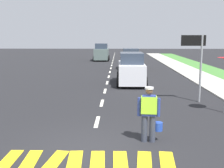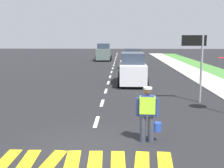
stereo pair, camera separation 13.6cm
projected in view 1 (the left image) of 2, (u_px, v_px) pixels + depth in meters
ground_plane at (111, 68)px, 28.39m from camera, size 96.00×96.00×0.00m
sidewalk_right at (221, 88)px, 17.38m from camera, size 2.40×72.00×0.14m
crosswalk_stripes at (85, 167)px, 6.76m from camera, size 4.45×1.93×0.01m
lane_center_line at (112, 64)px, 32.53m from camera, size 0.14×46.40×0.01m
road_worker at (150, 112)px, 8.26m from camera, size 0.77×0.36×1.67m
lane_direction_sign at (196, 52)px, 13.18m from camera, size 1.16×0.11×3.20m
car_oncoming_third at (102, 53)px, 37.40m from camera, size 2.07×4.09×2.28m
car_outgoing_far at (130, 60)px, 27.34m from camera, size 1.92×3.95×2.03m
car_outgoing_ahead at (131, 69)px, 18.60m from camera, size 1.92×4.30×2.10m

